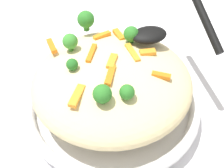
{
  "coord_description": "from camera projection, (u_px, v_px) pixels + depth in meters",
  "views": [
    {
      "loc": [
        0.09,
        0.29,
        0.38
      ],
      "look_at": [
        0.0,
        0.0,
        0.07
      ],
      "focal_mm": 45.82,
      "sensor_mm": 36.0,
      "label": 1
    }
  ],
  "objects": [
    {
      "name": "carrot_piece_8",
      "position": [
        110.0,
        75.0,
        0.39
      ],
      "size": [
        0.03,
        0.04,
        0.01
      ],
      "primitive_type": "cube",
      "rotation": [
        0.0,
        0.0,
        1.07
      ],
      "color": "orange",
      "rests_on": "pasta_mound"
    },
    {
      "name": "carrot_piece_4",
      "position": [
        161.0,
        76.0,
        0.4
      ],
      "size": [
        0.03,
        0.02,
        0.01
      ],
      "primitive_type": "cube",
      "rotation": [
        0.0,
        0.0,
        5.69
      ],
      "color": "orange",
      "rests_on": "pasta_mound"
    },
    {
      "name": "carrot_piece_0",
      "position": [
        148.0,
        52.0,
        0.43
      ],
      "size": [
        0.03,
        0.01,
        0.01
      ],
      "primitive_type": "cube",
      "rotation": [
        0.0,
        0.0,
        6.15
      ],
      "color": "orange",
      "rests_on": "pasta_mound"
    },
    {
      "name": "carrot_piece_3",
      "position": [
        113.0,
        61.0,
        0.41
      ],
      "size": [
        0.02,
        0.03,
        0.01
      ],
      "primitive_type": "cube",
      "rotation": [
        0.0,
        0.0,
        1.02
      ],
      "color": "orange",
      "rests_on": "pasta_mound"
    },
    {
      "name": "ground_plane",
      "position": [
        112.0,
        111.0,
        0.49
      ],
      "size": [
        2.4,
        2.4,
        0.0
      ],
      "primitive_type": "plane",
      "color": "silver"
    },
    {
      "name": "broccoli_floret_0",
      "position": [
        125.0,
        93.0,
        0.36
      ],
      "size": [
        0.02,
        0.02,
        0.02
      ],
      "color": "#296820",
      "rests_on": "pasta_mound"
    },
    {
      "name": "carrot_piece_9",
      "position": [
        102.0,
        35.0,
        0.46
      ],
      "size": [
        0.03,
        0.02,
        0.01
      ],
      "primitive_type": "cube",
      "rotation": [
        0.0,
        0.0,
        3.42
      ],
      "color": "orange",
      "rests_on": "pasta_mound"
    },
    {
      "name": "carrot_piece_7",
      "position": [
        91.0,
        53.0,
        0.42
      ],
      "size": [
        0.03,
        0.04,
        0.01
      ],
      "primitive_type": "cube",
      "rotation": [
        0.0,
        0.0,
        1.07
      ],
      "color": "orange",
      "rests_on": "pasta_mound"
    },
    {
      "name": "carrot_piece_5",
      "position": [
        52.0,
        46.0,
        0.44
      ],
      "size": [
        0.01,
        0.03,
        0.01
      ],
      "primitive_type": "cube",
      "rotation": [
        0.0,
        0.0,
        4.82
      ],
      "color": "orange",
      "rests_on": "pasta_mound"
    },
    {
      "name": "broccoli_floret_1",
      "position": [
        86.0,
        20.0,
        0.46
      ],
      "size": [
        0.03,
        0.03,
        0.03
      ],
      "color": "#296820",
      "rests_on": "pasta_mound"
    },
    {
      "name": "pasta_mound",
      "position": [
        112.0,
        82.0,
        0.44
      ],
      "size": [
        0.24,
        0.24,
        0.08
      ],
      "primitive_type": "ellipsoid",
      "color": "beige",
      "rests_on": "serving_bowl"
    },
    {
      "name": "serving_bowl",
      "position": [
        112.0,
        104.0,
        0.47
      ],
      "size": [
        0.28,
        0.28,
        0.04
      ],
      "color": "silver",
      "rests_on": "ground_plane"
    },
    {
      "name": "carrot_piece_6",
      "position": [
        77.0,
        96.0,
        0.37
      ],
      "size": [
        0.03,
        0.04,
        0.01
      ],
      "primitive_type": "cube",
      "rotation": [
        0.0,
        0.0,
        0.99
      ],
      "color": "orange",
      "rests_on": "pasta_mound"
    },
    {
      "name": "broccoli_floret_5",
      "position": [
        70.0,
        42.0,
        0.43
      ],
      "size": [
        0.02,
        0.02,
        0.03
      ],
      "color": "#377928",
      "rests_on": "pasta_mound"
    },
    {
      "name": "serving_spoon",
      "position": [
        167.0,
        23.0,
        0.43
      ],
      "size": [
        0.11,
        0.16,
        0.1
      ],
      "color": "black",
      "rests_on": "pasta_mound"
    },
    {
      "name": "broccoli_floret_4",
      "position": [
        102.0,
        94.0,
        0.36
      ],
      "size": [
        0.02,
        0.02,
        0.03
      ],
      "color": "#296820",
      "rests_on": "pasta_mound"
    },
    {
      "name": "carrot_piece_1",
      "position": [
        132.0,
        53.0,
        0.42
      ],
      "size": [
        0.01,
        0.04,
        0.01
      ],
      "primitive_type": "cube",
      "rotation": [
        0.0,
        0.0,
        4.77
      ],
      "color": "orange",
      "rests_on": "pasta_mound"
    },
    {
      "name": "broccoli_floret_3",
      "position": [
        131.0,
        34.0,
        0.44
      ],
      "size": [
        0.02,
        0.02,
        0.03
      ],
      "color": "#296820",
      "rests_on": "pasta_mound"
    },
    {
      "name": "broccoli_floret_2",
      "position": [
        72.0,
        65.0,
        0.4
      ],
      "size": [
        0.02,
        0.02,
        0.02
      ],
      "color": "#205B1C",
      "rests_on": "pasta_mound"
    },
    {
      "name": "carrot_piece_2",
      "position": [
        119.0,
        35.0,
        0.46
      ],
      "size": [
        0.01,
        0.03,
        0.01
      ],
      "primitive_type": "cube",
      "rotation": [
        0.0,
        0.0,
        4.82
      ],
      "color": "orange",
      "rests_on": "pasta_mound"
    }
  ]
}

